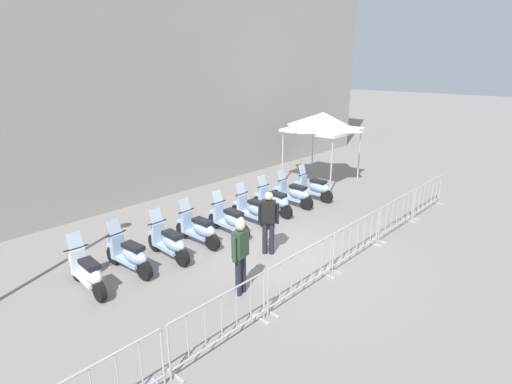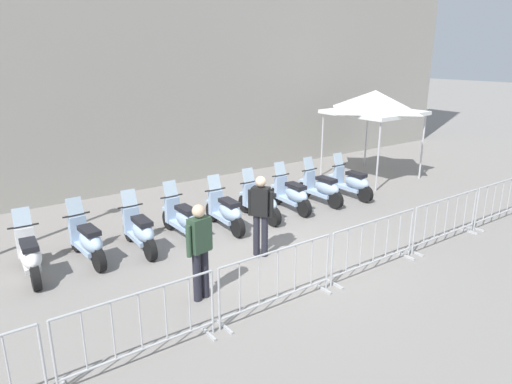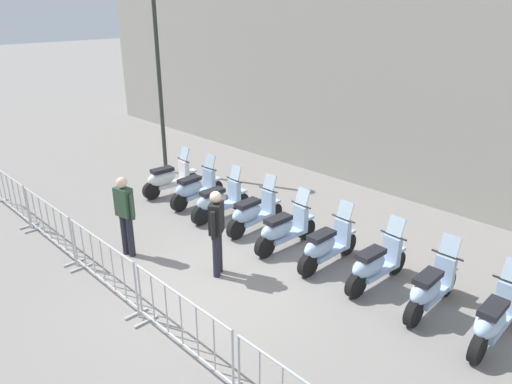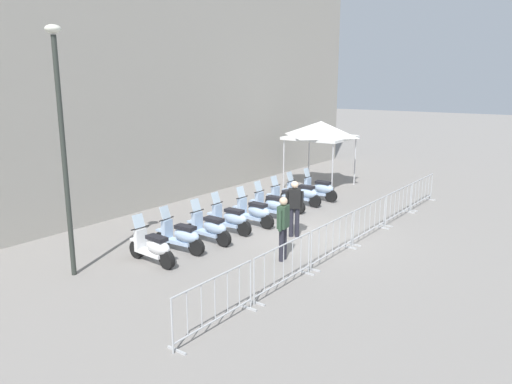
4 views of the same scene
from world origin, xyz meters
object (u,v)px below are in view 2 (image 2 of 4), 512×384
at_px(motorcycle_5, 261,203).
at_px(motorcycle_6, 292,195).
at_px(motorcycle_8, 351,183).
at_px(officer_mid_plaza, 261,211).
at_px(motorcycle_7, 322,188).
at_px(motorcycle_4, 226,212).
at_px(barrier_segment_5, 501,201).
at_px(barrier_segment_2, 278,279).
at_px(motorcycle_3, 183,219).
at_px(barrier_segment_1, 141,327).
at_px(motorcycle_0, 30,256).
at_px(barrier_segment_4, 446,220).
at_px(canopy_tent, 375,102).
at_px(motorcycle_2, 140,231).
at_px(barrier_segment_3, 374,245).
at_px(officer_near_row_end, 200,247).

distance_m(motorcycle_5, motorcycle_6, 1.08).
height_order(motorcycle_8, officer_mid_plaza, officer_mid_plaza).
relative_size(motorcycle_5, motorcycle_7, 1.00).
height_order(motorcycle_4, barrier_segment_5, motorcycle_4).
relative_size(motorcycle_7, barrier_segment_2, 0.75).
distance_m(motorcycle_7, motorcycle_8, 1.08).
xyz_separation_m(barrier_segment_2, officer_mid_plaza, (1.08, 1.80, 0.45)).
height_order(motorcycle_3, barrier_segment_1, motorcycle_3).
distance_m(motorcycle_0, barrier_segment_1, 3.64).
relative_size(barrier_segment_4, canopy_tent, 0.79).
bearing_deg(motorcycle_2, motorcycle_5, -1.51).
bearing_deg(motorcycle_4, officer_mid_plaza, -99.09).
bearing_deg(motorcycle_6, barrier_segment_2, -135.15).
bearing_deg(barrier_segment_3, motorcycle_8, 45.90).
bearing_deg(barrier_segment_4, barrier_segment_3, 177.40).
distance_m(motorcycle_0, officer_near_row_end, 3.44).
xyz_separation_m(motorcycle_4, officer_mid_plaza, (-0.27, -1.66, 0.53)).
xyz_separation_m(barrier_segment_4, canopy_tent, (3.21, 4.65, 1.99)).
xyz_separation_m(barrier_segment_1, barrier_segment_5, (9.53, -0.43, 0.00)).
distance_m(motorcycle_2, officer_near_row_end, 2.57).
distance_m(motorcycle_5, officer_near_row_end, 4.11).
relative_size(motorcycle_4, motorcycle_8, 1.00).
xyz_separation_m(motorcycle_6, officer_mid_plaza, (-2.43, -1.69, 0.53)).
bearing_deg(barrier_segment_2, motorcycle_6, 44.85).
bearing_deg(motorcycle_0, motorcycle_5, -2.38).
height_order(motorcycle_2, motorcycle_7, same).
bearing_deg(barrier_segment_3, motorcycle_3, 119.30).
xyz_separation_m(barrier_segment_1, officer_near_row_end, (1.54, 0.94, 0.45)).
bearing_deg(motorcycle_2, canopy_tent, 5.65).
height_order(motorcycle_6, barrier_segment_1, motorcycle_6).
bearing_deg(motorcycle_2, barrier_segment_2, -77.21).
height_order(motorcycle_0, officer_mid_plaza, officer_mid_plaza).
bearing_deg(motorcycle_4, canopy_tent, 8.36).
bearing_deg(barrier_segment_3, canopy_tent, 39.05).
height_order(motorcycle_6, barrier_segment_5, motorcycle_6).
relative_size(motorcycle_5, barrier_segment_4, 0.75).
height_order(barrier_segment_4, canopy_tent, canopy_tent).
relative_size(motorcycle_7, barrier_segment_4, 0.75).
distance_m(motorcycle_0, motorcycle_3, 3.25).
bearing_deg(motorcycle_3, motorcycle_7, -2.69).
bearing_deg(motorcycle_8, motorcycle_6, 174.44).
height_order(motorcycle_5, barrier_segment_3, motorcycle_5).
distance_m(motorcycle_2, barrier_segment_5, 8.85).
xyz_separation_m(barrier_segment_2, officer_near_row_end, (-0.84, 1.05, 0.45)).
xyz_separation_m(motorcycle_2, barrier_segment_1, (-1.57, -3.45, 0.07)).
bearing_deg(canopy_tent, motorcycle_0, -176.18).
bearing_deg(motorcycle_3, motorcycle_5, -4.29).
bearing_deg(motorcycle_3, officer_mid_plaza, -66.43).
distance_m(motorcycle_6, barrier_segment_1, 6.79).
xyz_separation_m(motorcycle_5, motorcycle_6, (1.08, 0.02, 0.00)).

